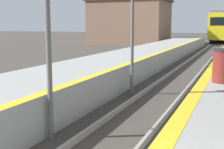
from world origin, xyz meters
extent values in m
cube|color=black|center=(0.00, 52.26, 0.28)|extent=(2.46, 18.40, 0.55)
cube|color=#99999E|center=(0.00, 52.26, 2.39)|extent=(2.89, 20.45, 3.68)
cube|color=yellow|center=(0.00, 42.12, 2.39)|extent=(2.84, 0.16, 3.60)
cube|color=black|center=(0.00, 42.06, 3.03)|extent=(2.32, 0.06, 1.10)
cube|color=#59595E|center=(0.00, 52.26, 4.35)|extent=(2.46, 19.42, 0.24)
sphere|color=white|center=(-0.80, 42.06, 1.38)|extent=(0.18, 0.18, 0.18)
cylinder|color=#595959|center=(-1.39, 4.07, 2.02)|extent=(0.12, 0.12, 4.04)
cylinder|color=#595959|center=(-1.13, 9.16, 2.02)|extent=(0.12, 0.12, 4.04)
cylinder|color=maroon|center=(2.17, 7.20, 1.46)|extent=(0.59, 0.59, 0.87)
cube|color=brown|center=(-11.07, 38.22, 2.79)|extent=(9.57, 7.43, 5.58)
cube|color=#383333|center=(-11.07, 38.22, 5.73)|extent=(10.04, 7.80, 0.30)
camera|label=1|loc=(2.50, -1.79, 2.61)|focal=50.00mm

